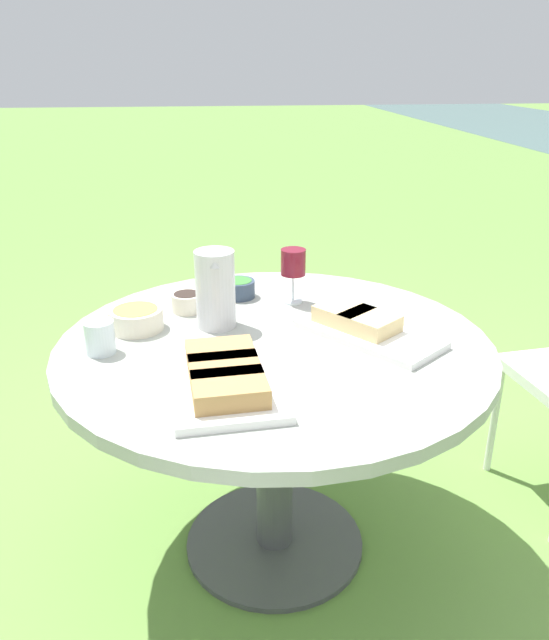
% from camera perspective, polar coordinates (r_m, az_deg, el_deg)
% --- Properties ---
extents(ground_plane, '(40.00, 40.00, 0.00)m').
position_cam_1_polar(ground_plane, '(2.09, 0.00, -19.71)').
color(ground_plane, '#668E42').
extents(dining_table, '(1.18, 1.18, 0.70)m').
position_cam_1_polar(dining_table, '(1.75, 0.00, -5.46)').
color(dining_table, '#4C4C51').
rests_on(dining_table, ground_plane).
extents(water_pitcher, '(0.12, 0.11, 0.22)m').
position_cam_1_polar(water_pitcher, '(1.76, -5.43, 2.83)').
color(water_pitcher, silver).
rests_on(water_pitcher, dining_table).
extents(wine_glass, '(0.08, 0.08, 0.17)m').
position_cam_1_polar(wine_glass, '(1.92, 1.72, 5.14)').
color(wine_glass, silver).
rests_on(wine_glass, dining_table).
extents(platter_bread_main, '(0.43, 0.39, 0.07)m').
position_cam_1_polar(platter_bread_main, '(1.74, 8.05, -0.55)').
color(platter_bread_main, white).
rests_on(platter_bread_main, dining_table).
extents(platter_charcuterie, '(0.39, 0.28, 0.07)m').
position_cam_1_polar(platter_charcuterie, '(1.45, -4.53, -5.21)').
color(platter_charcuterie, white).
rests_on(platter_charcuterie, dining_table).
extents(bowl_fries, '(0.15, 0.15, 0.06)m').
position_cam_1_polar(bowl_fries, '(1.80, -12.53, 0.19)').
color(bowl_fries, beige).
rests_on(bowl_fries, dining_table).
extents(bowl_salad, '(0.11, 0.11, 0.06)m').
position_cam_1_polar(bowl_salad, '(2.00, -3.33, 2.97)').
color(bowl_salad, '#334256').
rests_on(bowl_salad, dining_table).
extents(bowl_olives, '(0.09, 0.09, 0.06)m').
position_cam_1_polar(bowl_olives, '(1.90, -8.01, 1.71)').
color(bowl_olives, beige).
rests_on(bowl_olives, dining_table).
extents(cup_water_near, '(0.08, 0.08, 0.09)m').
position_cam_1_polar(cup_water_near, '(1.67, -15.68, -1.52)').
color(cup_water_near, silver).
rests_on(cup_water_near, dining_table).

